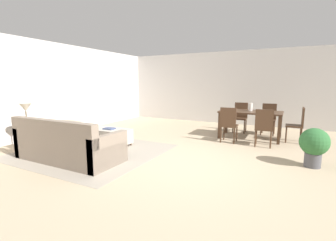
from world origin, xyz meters
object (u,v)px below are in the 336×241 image
(couch, at_px, (67,146))
(dining_table, at_px, (251,114))
(dining_chair_far_right, at_px, (269,117))
(potted_plant, at_px, (314,144))
(ottoman_table, at_px, (110,136))
(dining_chair_near_left, at_px, (229,123))
(side_table, at_px, (28,131))
(table_lamp, at_px, (25,108))
(dining_chair_far_left, at_px, (240,115))
(dining_chair_near_right, at_px, (264,126))
(vase_centerpiece, at_px, (251,107))
(book_on_ottoman, at_px, (109,129))
(dining_chair_head_east, at_px, (298,123))

(couch, relative_size, dining_table, 1.34)
(dining_chair_far_right, bearing_deg, potted_plant, -70.00)
(ottoman_table, distance_m, dining_chair_near_left, 3.03)
(ottoman_table, xyz_separation_m, side_table, (-1.36, -1.19, 0.21))
(table_lamp, distance_m, potted_plant, 5.99)
(ottoman_table, xyz_separation_m, dining_chair_far_left, (2.55, 3.22, 0.28))
(dining_chair_near_right, height_order, dining_chair_far_right, same)
(side_table, distance_m, dining_chair_far_left, 5.89)
(dining_table, bearing_deg, side_table, -140.03)
(dining_chair_near_right, height_order, vase_centerpiece, vase_centerpiece)
(dining_chair_near_left, relative_size, dining_chair_far_right, 1.00)
(ottoman_table, relative_size, side_table, 1.85)
(dining_table, relative_size, vase_centerpiece, 7.36)
(ottoman_table, xyz_separation_m, potted_plant, (4.36, 0.53, 0.19))
(dining_chair_far_right, relative_size, vase_centerpiece, 4.15)
(ottoman_table, relative_size, potted_plant, 1.42)
(dining_chair_near_left, height_order, dining_chair_far_right, same)
(dining_chair_near_right, xyz_separation_m, vase_centerpiece, (-0.45, 0.88, 0.35))
(dining_table, height_order, book_on_ottoman, dining_table)
(couch, xyz_separation_m, side_table, (-1.39, 0.08, 0.15))
(dining_chair_far_left, relative_size, potted_plant, 1.27)
(dining_table, height_order, dining_chair_near_right, dining_chair_near_right)
(ottoman_table, xyz_separation_m, dining_chair_near_left, (2.54, 1.63, 0.28))
(ottoman_table, bearing_deg, side_table, -138.79)
(dining_table, distance_m, dining_chair_far_left, 0.90)
(ottoman_table, height_order, book_on_ottoman, book_on_ottoman)
(dining_chair_head_east, distance_m, vase_centerpiece, 1.24)
(dining_chair_head_east, bearing_deg, dining_chair_far_left, 154.57)
(dining_chair_near_left, xyz_separation_m, dining_chair_near_right, (0.85, -0.04, 0.00))
(couch, bearing_deg, potted_plant, 22.60)
(table_lamp, relative_size, vase_centerpiece, 2.37)
(dining_chair_head_east, bearing_deg, dining_chair_near_left, -152.32)
(side_table, xyz_separation_m, dining_table, (4.32, 3.62, 0.23))
(table_lamp, xyz_separation_m, potted_plant, (5.71, 1.72, -0.54))
(ottoman_table, xyz_separation_m, dining_chair_head_east, (4.13, 2.46, 0.28))
(book_on_ottoman, bearing_deg, table_lamp, -140.51)
(table_lamp, relative_size, dining_table, 0.32)
(vase_centerpiece, relative_size, potted_plant, 0.31)
(side_table, xyz_separation_m, vase_centerpiece, (4.30, 3.66, 0.43))
(side_table, bearing_deg, dining_chair_head_east, 33.64)
(dining_chair_near_left, xyz_separation_m, dining_chair_head_east, (1.59, 0.83, 0.00))
(vase_centerpiece, relative_size, book_on_ottoman, 0.85)
(vase_centerpiece, bearing_deg, potted_plant, -53.94)
(dining_chair_head_east, xyz_separation_m, book_on_ottoman, (-4.09, -2.50, -0.09))
(couch, xyz_separation_m, dining_chair_near_left, (2.51, 2.90, 0.23))
(ottoman_table, bearing_deg, couch, -88.56)
(vase_centerpiece, bearing_deg, dining_chair_head_east, -0.25)
(couch, xyz_separation_m, dining_chair_head_east, (4.10, 3.74, 0.23))
(dining_chair_head_east, distance_m, book_on_ottoman, 4.80)
(table_lamp, relative_size, potted_plant, 0.72)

